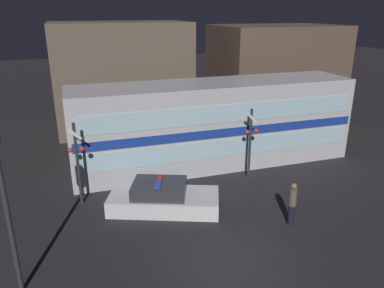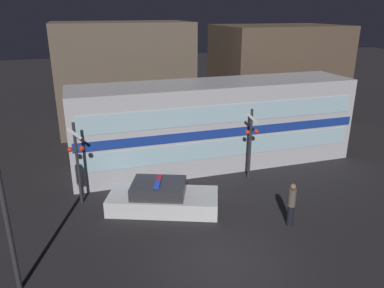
{
  "view_description": "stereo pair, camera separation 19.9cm",
  "coord_description": "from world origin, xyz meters",
  "px_view_note": "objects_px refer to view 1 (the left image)",
  "views": [
    {
      "loc": [
        -4.28,
        -9.41,
        7.96
      ],
      "look_at": [
        0.92,
        6.27,
        2.0
      ],
      "focal_mm": 35.0,
      "sensor_mm": 36.0,
      "label": 1
    },
    {
      "loc": [
        -4.09,
        -9.47,
        7.96
      ],
      "look_at": [
        0.92,
        6.27,
        2.0
      ],
      "focal_mm": 35.0,
      "sensor_mm": 36.0,
      "label": 2
    }
  ],
  "objects_px": {
    "police_car": "(163,198)",
    "crossing_signal_near": "(250,141)",
    "train": "(214,124)",
    "pedestrian": "(292,204)",
    "traffic_light_corner": "(1,180)"
  },
  "relations": [
    {
      "from": "train",
      "to": "police_car",
      "type": "height_order",
      "value": "train"
    },
    {
      "from": "pedestrian",
      "to": "crossing_signal_near",
      "type": "xyz_separation_m",
      "value": [
        0.32,
        4.32,
        1.1
      ]
    },
    {
      "from": "police_car",
      "to": "crossing_signal_near",
      "type": "relative_size",
      "value": 1.38
    },
    {
      "from": "police_car",
      "to": "crossing_signal_near",
      "type": "bearing_deg",
      "value": 39.62
    },
    {
      "from": "train",
      "to": "police_car",
      "type": "distance_m",
      "value": 5.88
    },
    {
      "from": "train",
      "to": "crossing_signal_near",
      "type": "distance_m",
      "value": 2.66
    },
    {
      "from": "train",
      "to": "police_car",
      "type": "xyz_separation_m",
      "value": [
        -3.88,
        -4.07,
        -1.73
      ]
    },
    {
      "from": "police_car",
      "to": "pedestrian",
      "type": "distance_m",
      "value": 5.24
    },
    {
      "from": "police_car",
      "to": "traffic_light_corner",
      "type": "height_order",
      "value": "traffic_light_corner"
    },
    {
      "from": "crossing_signal_near",
      "to": "traffic_light_corner",
      "type": "xyz_separation_m",
      "value": [
        -10.0,
        -5.01,
        1.67
      ]
    },
    {
      "from": "pedestrian",
      "to": "police_car",
      "type": "bearing_deg",
      "value": 148.31
    },
    {
      "from": "traffic_light_corner",
      "to": "pedestrian",
      "type": "bearing_deg",
      "value": 4.08
    },
    {
      "from": "crossing_signal_near",
      "to": "pedestrian",
      "type": "bearing_deg",
      "value": -94.25
    },
    {
      "from": "police_car",
      "to": "crossing_signal_near",
      "type": "height_order",
      "value": "crossing_signal_near"
    },
    {
      "from": "train",
      "to": "pedestrian",
      "type": "xyz_separation_m",
      "value": [
        0.57,
        -6.82,
        -1.31
      ]
    }
  ]
}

